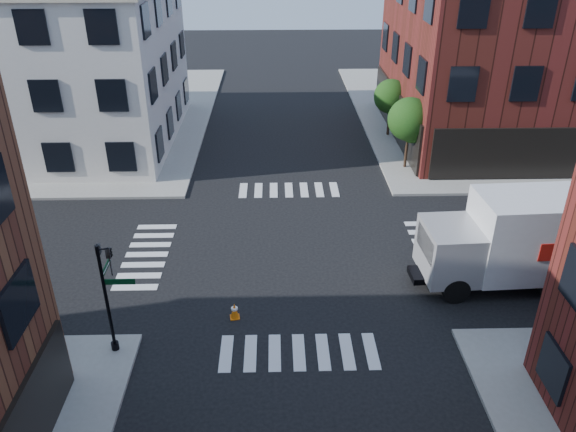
% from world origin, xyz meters
% --- Properties ---
extents(ground, '(120.00, 120.00, 0.00)m').
position_xyz_m(ground, '(0.00, 0.00, 0.00)').
color(ground, black).
rests_on(ground, ground).
extents(sidewalk_ne, '(30.00, 30.00, 0.15)m').
position_xyz_m(sidewalk_ne, '(21.00, 21.00, 0.07)').
color(sidewalk_ne, gray).
rests_on(sidewalk_ne, ground).
extents(sidewalk_nw, '(30.00, 30.00, 0.15)m').
position_xyz_m(sidewalk_nw, '(-21.00, 21.00, 0.07)').
color(sidewalk_nw, gray).
rests_on(sidewalk_nw, ground).
extents(building_nw, '(22.00, 16.00, 11.00)m').
position_xyz_m(building_nw, '(-19.00, 16.00, 5.50)').
color(building_nw, silver).
rests_on(building_nw, ground).
extents(tree_near, '(2.69, 2.69, 4.49)m').
position_xyz_m(tree_near, '(7.56, 9.98, 3.16)').
color(tree_near, black).
rests_on(tree_near, ground).
extents(tree_far, '(2.43, 2.43, 4.07)m').
position_xyz_m(tree_far, '(7.56, 15.98, 2.87)').
color(tree_far, black).
rests_on(tree_far, ground).
extents(signal_pole, '(1.29, 1.24, 4.60)m').
position_xyz_m(signal_pole, '(-6.72, -6.68, 2.86)').
color(signal_pole, black).
rests_on(signal_pole, ground).
extents(box_truck, '(9.35, 3.25, 4.17)m').
position_xyz_m(box_truck, '(10.15, -2.63, 2.17)').
color(box_truck, silver).
rests_on(box_truck, ground).
extents(traffic_cone, '(0.43, 0.43, 0.70)m').
position_xyz_m(traffic_cone, '(-2.50, -4.88, 0.34)').
color(traffic_cone, orange).
rests_on(traffic_cone, ground).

